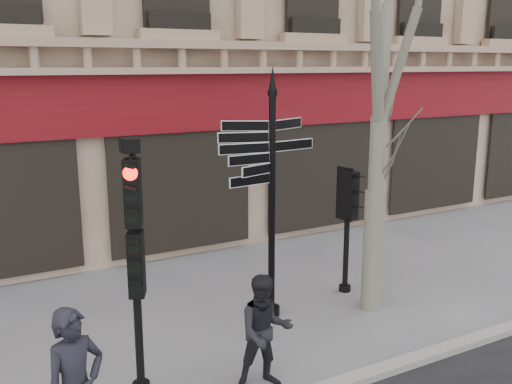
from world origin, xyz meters
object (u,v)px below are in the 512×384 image
(fingerpost, at_px, (272,153))
(traffic_signal_secondary, at_px, (348,208))
(traffic_signal_main, at_px, (134,237))
(pedestrian_b, at_px, (265,332))

(fingerpost, relative_size, traffic_signal_secondary, 1.81)
(traffic_signal_main, relative_size, pedestrian_b, 2.15)
(traffic_signal_main, distance_m, pedestrian_b, 2.23)
(fingerpost, relative_size, traffic_signal_main, 1.25)
(fingerpost, distance_m, traffic_signal_main, 3.17)
(fingerpost, distance_m, pedestrian_b, 3.15)
(traffic_signal_secondary, xyz_separation_m, pedestrian_b, (-3.11, -2.21, -0.89))
(traffic_signal_main, height_order, traffic_signal_secondary, traffic_signal_main)
(pedestrian_b, bearing_deg, fingerpost, 72.02)
(fingerpost, height_order, traffic_signal_main, fingerpost)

